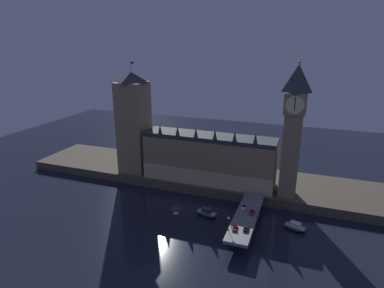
% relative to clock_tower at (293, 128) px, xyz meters
% --- Properties ---
extents(ground_plane, '(400.00, 400.00, 0.00)m').
position_rel_clock_tower_xyz_m(ground_plane, '(-52.70, -25.82, -41.57)').
color(ground_plane, black).
extents(embankment, '(220.00, 42.00, 5.14)m').
position_rel_clock_tower_xyz_m(embankment, '(-52.70, 13.18, -39.00)').
color(embankment, '#4C4438').
rests_on(embankment, ground_plane).
extents(parliament_hall, '(74.90, 17.14, 33.15)m').
position_rel_clock_tower_xyz_m(parliament_hall, '(-44.23, 3.07, -22.66)').
color(parliament_hall, '#8E7A56').
rests_on(parliament_hall, embankment).
extents(clock_tower, '(10.69, 10.80, 68.80)m').
position_rel_clock_tower_xyz_m(clock_tower, '(0.00, 0.00, 0.00)').
color(clock_tower, '#8E7A56').
rests_on(clock_tower, embankment).
extents(victoria_tower, '(16.64, 16.64, 66.60)m').
position_rel_clock_tower_xyz_m(victoria_tower, '(-92.29, 3.84, -6.02)').
color(victoria_tower, '#8E7A56').
rests_on(victoria_tower, embankment).
extents(bridge, '(10.07, 46.00, 6.67)m').
position_rel_clock_tower_xyz_m(bridge, '(-15.51, -30.82, -36.93)').
color(bridge, slate).
rests_on(bridge, ground_plane).
extents(car_northbound_lead, '(2.05, 4.59, 1.59)m').
position_rel_clock_tower_xyz_m(car_northbound_lead, '(-17.72, -24.99, -34.15)').
color(car_northbound_lead, white).
rests_on(car_northbound_lead, bridge).
extents(car_northbound_trail, '(1.84, 4.31, 1.33)m').
position_rel_clock_tower_xyz_m(car_northbound_trail, '(-17.72, -44.07, -34.27)').
color(car_northbound_trail, red).
rests_on(car_northbound_trail, bridge).
extents(car_southbound_lead, '(1.94, 4.22, 1.45)m').
position_rel_clock_tower_xyz_m(car_southbound_lead, '(-13.29, -42.87, -34.21)').
color(car_southbound_lead, black).
rests_on(car_southbound_lead, bridge).
extents(car_southbound_trail, '(2.08, 4.10, 1.42)m').
position_rel_clock_tower_xyz_m(car_southbound_trail, '(-13.29, -28.47, -34.23)').
color(car_southbound_trail, red).
rests_on(car_southbound_trail, bridge).
extents(pedestrian_near_rail, '(0.38, 0.38, 1.83)m').
position_rel_clock_tower_xyz_m(pedestrian_near_rail, '(-19.94, -42.52, -33.92)').
color(pedestrian_near_rail, black).
rests_on(pedestrian_near_rail, bridge).
extents(street_lamp_near, '(1.34, 0.60, 6.06)m').
position_rel_clock_tower_xyz_m(street_lamp_near, '(-20.34, -45.54, -31.10)').
color(street_lamp_near, '#2D3333').
rests_on(street_lamp_near, bridge).
extents(street_lamp_mid, '(1.34, 0.60, 6.61)m').
position_rel_clock_tower_xyz_m(street_lamp_mid, '(-10.68, -30.82, -30.75)').
color(street_lamp_mid, '#2D3333').
rests_on(street_lamp_mid, bridge).
extents(street_lamp_far, '(1.34, 0.60, 6.80)m').
position_rel_clock_tower_xyz_m(street_lamp_far, '(-20.34, -16.10, -30.64)').
color(street_lamp_far, '#2D3333').
rests_on(street_lamp_far, bridge).
extents(boat_upstream, '(11.68, 6.82, 4.39)m').
position_rel_clock_tower_xyz_m(boat_upstream, '(-35.61, -27.06, -39.96)').
color(boat_upstream, '#1E2842').
rests_on(boat_upstream, ground_plane).
extents(boat_downstream, '(11.06, 6.93, 3.84)m').
position_rel_clock_tower_xyz_m(boat_downstream, '(6.02, -24.83, -40.16)').
color(boat_downstream, '#1E2842').
rests_on(boat_downstream, ground_plane).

